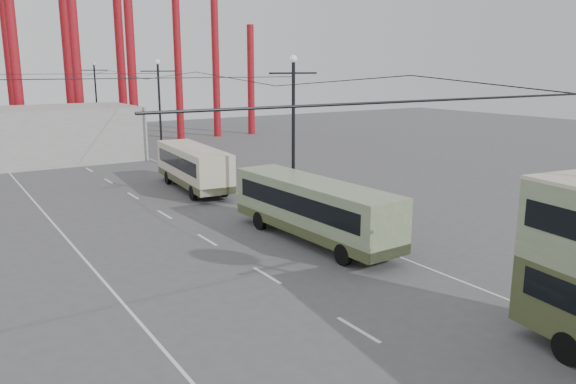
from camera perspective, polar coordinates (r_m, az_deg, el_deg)
ground at (r=17.75m, az=18.47°, el=-17.19°), size 160.00×160.00×0.00m
road_markings at (r=32.40m, az=-10.76°, el=-3.10°), size 12.52×120.00×0.01m
lamp_post_mid at (r=32.96m, az=0.54°, el=5.68°), size 3.20×0.44×9.32m
lamp_post_far at (r=52.65m, az=-12.88°, el=7.93°), size 3.20×0.44×9.32m
lamp_post_distant at (r=73.67m, az=-18.88°, el=8.81°), size 3.20×0.44×9.32m
fairground_shed at (r=57.01m, az=-26.31°, el=5.08°), size 22.00×10.00×5.00m
single_decker_green at (r=28.21m, az=2.58°, el=-1.58°), size 2.93×10.98×3.08m
single_decker_cream at (r=40.75m, az=-9.59°, el=2.63°), size 3.37×10.07×3.07m
pedestrian at (r=25.51m, az=6.10°, el=-5.42°), size 0.58×0.39×1.57m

